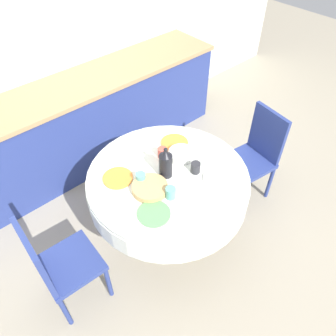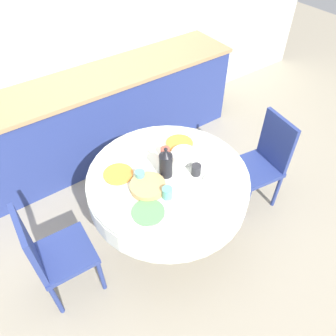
% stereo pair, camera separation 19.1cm
% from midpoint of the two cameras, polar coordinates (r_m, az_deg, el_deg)
% --- Properties ---
extents(ground_plane, '(12.00, 12.00, 0.00)m').
position_cam_midpoint_polar(ground_plane, '(3.08, 1.80, -11.13)').
color(ground_plane, '#9E937F').
extents(wall_back, '(7.00, 0.05, 2.60)m').
position_cam_midpoint_polar(wall_back, '(3.46, -15.98, 22.07)').
color(wall_back, beige).
rests_on(wall_back, ground_plane).
extents(kitchen_counter, '(3.24, 0.64, 0.93)m').
position_cam_midpoint_polar(kitchen_counter, '(3.58, -11.22, 8.31)').
color(kitchen_counter, navy).
rests_on(kitchen_counter, ground_plane).
extents(dining_table, '(1.26, 1.26, 0.75)m').
position_cam_midpoint_polar(dining_table, '(2.59, 2.11, -3.32)').
color(dining_table, tan).
rests_on(dining_table, ground_plane).
extents(chair_left, '(0.46, 0.46, 0.93)m').
position_cam_midpoint_polar(chair_left, '(3.13, 17.97, 1.35)').
color(chair_left, navy).
rests_on(chair_left, ground_plane).
extents(chair_right, '(0.42, 0.42, 0.93)m').
position_cam_midpoint_polar(chair_right, '(2.48, -17.60, -14.01)').
color(chair_right, navy).
rests_on(chair_right, ground_plane).
extents(plate_near_left, '(0.23, 0.23, 0.01)m').
position_cam_midpoint_polar(plate_near_left, '(2.26, -1.04, -7.79)').
color(plate_near_left, '#5BA85B').
rests_on(plate_near_left, dining_table).
extents(cup_near_left, '(0.07, 0.07, 0.09)m').
position_cam_midpoint_polar(cup_near_left, '(2.32, 2.22, -4.45)').
color(cup_near_left, '#5BA39E').
rests_on(cup_near_left, dining_table).
extents(plate_near_right, '(0.23, 0.23, 0.01)m').
position_cam_midpoint_polar(plate_near_right, '(2.47, 10.88, -2.63)').
color(plate_near_right, white).
rests_on(plate_near_right, dining_table).
extents(cup_near_right, '(0.07, 0.07, 0.09)m').
position_cam_midpoint_polar(cup_near_right, '(2.49, 7.11, -0.38)').
color(cup_near_right, '#28282D').
rests_on(cup_near_right, dining_table).
extents(plate_far_left, '(0.23, 0.23, 0.01)m').
position_cam_midpoint_polar(plate_far_left, '(2.51, -6.53, -1.13)').
color(plate_far_left, orange).
rests_on(plate_far_left, dining_table).
extents(cup_far_left, '(0.07, 0.07, 0.09)m').
position_cam_midpoint_polar(cup_far_left, '(2.43, -2.67, -1.52)').
color(cup_far_left, '#5BA39E').
rests_on(cup_far_left, dining_table).
extents(plate_far_right, '(0.23, 0.23, 0.01)m').
position_cam_midpoint_polar(plate_far_right, '(2.76, 3.98, 4.23)').
color(plate_far_right, orange).
rests_on(plate_far_right, dining_table).
extents(cup_far_right, '(0.07, 0.07, 0.09)m').
position_cam_midpoint_polar(cup_far_right, '(2.61, 1.60, 2.65)').
color(cup_far_right, '#CC4C3D').
rests_on(cup_far_right, dining_table).
extents(coffee_carafe, '(0.10, 0.10, 0.27)m').
position_cam_midpoint_polar(coffee_carafe, '(2.42, 1.87, 0.74)').
color(coffee_carafe, black).
rests_on(coffee_carafe, dining_table).
extents(bread_basket, '(0.26, 0.26, 0.05)m').
position_cam_midpoint_polar(bread_basket, '(2.38, -1.26, -3.33)').
color(bread_basket, tan).
rests_on(bread_basket, dining_table).
extents(fruit_bowl, '(0.21, 0.21, 0.06)m').
position_cam_midpoint_polar(fruit_bowl, '(2.62, 4.91, 2.12)').
color(fruit_bowl, silver).
rests_on(fruit_bowl, dining_table).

